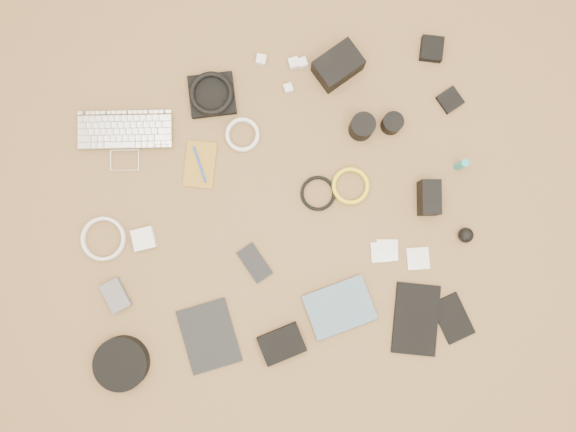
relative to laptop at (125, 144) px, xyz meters
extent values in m
cube|color=#87603E|center=(0.45, -0.32, -0.03)|extent=(4.00, 4.00, 0.04)
imported|color=silver|center=(0.00, 0.00, 0.00)|extent=(0.34, 0.26, 0.02)
cube|color=black|center=(0.31, 0.10, 0.00)|extent=(0.16, 0.15, 0.03)
torus|color=black|center=(0.31, 0.10, 0.02)|extent=(0.16, 0.16, 0.02)
cube|color=silver|center=(0.49, 0.19, 0.00)|extent=(0.04, 0.04, 0.03)
cube|color=silver|center=(0.59, 0.16, 0.00)|extent=(0.04, 0.04, 0.03)
cube|color=silver|center=(0.62, 0.15, 0.00)|extent=(0.03, 0.03, 0.03)
cube|color=silver|center=(0.56, 0.08, 0.00)|extent=(0.03, 0.03, 0.03)
cube|color=black|center=(0.73, 0.11, 0.03)|extent=(0.17, 0.15, 0.08)
cube|color=black|center=(1.04, 0.12, 0.00)|extent=(0.09, 0.10, 0.03)
cube|color=olive|center=(0.23, -0.11, -0.01)|extent=(0.14, 0.17, 0.01)
cylinder|color=#163EB3|center=(0.23, -0.11, 0.00)|extent=(0.02, 0.12, 0.01)
torus|color=silver|center=(0.38, -0.04, -0.01)|extent=(0.13, 0.13, 0.01)
cylinder|color=black|center=(0.76, -0.10, 0.03)|extent=(0.11, 0.11, 0.09)
cylinder|color=black|center=(0.86, -0.10, 0.02)|extent=(0.07, 0.07, 0.06)
cube|color=black|center=(1.07, -0.06, 0.00)|extent=(0.09, 0.09, 0.02)
cube|color=silver|center=(0.01, -0.32, 0.00)|extent=(0.07, 0.07, 0.03)
torus|color=silver|center=(-0.12, -0.29, -0.01)|extent=(0.17, 0.17, 0.01)
torus|color=black|center=(0.59, -0.28, -0.01)|extent=(0.15, 0.15, 0.01)
torus|color=yellow|center=(0.69, -0.27, -0.01)|extent=(0.12, 0.12, 0.01)
cube|color=black|center=(0.93, -0.36, 0.03)|extent=(0.08, 0.12, 0.08)
cylinder|color=teal|center=(1.05, -0.28, 0.03)|extent=(0.03, 0.03, 0.08)
cube|color=#56565A|center=(-0.11, -0.48, 0.00)|extent=(0.09, 0.11, 0.03)
cube|color=black|center=(0.15, -0.66, -0.01)|extent=(0.18, 0.23, 0.01)
cube|color=black|center=(0.34, -0.46, -0.01)|extent=(0.11, 0.14, 0.01)
cube|color=silver|center=(0.75, -0.50, -0.01)|extent=(0.07, 0.07, 0.01)
cube|color=silver|center=(0.77, -0.50, -0.01)|extent=(0.08, 0.08, 0.01)
cube|color=silver|center=(0.86, -0.55, -0.01)|extent=(0.08, 0.08, 0.01)
sphere|color=black|center=(1.02, -0.50, 0.01)|extent=(0.06, 0.06, 0.05)
cylinder|color=black|center=(-0.13, -0.69, 0.01)|extent=(0.21, 0.21, 0.05)
cube|color=black|center=(0.38, -0.73, 0.00)|extent=(0.15, 0.12, 0.03)
imported|color=#476379|center=(0.60, -0.73, 0.00)|extent=(0.23, 0.18, 0.02)
cube|color=black|center=(0.82, -0.73, 0.00)|extent=(0.20, 0.26, 0.02)
cube|color=black|center=(0.93, -0.75, -0.01)|extent=(0.13, 0.16, 0.01)
camera|label=1|loc=(0.46, -0.43, 1.81)|focal=35.00mm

